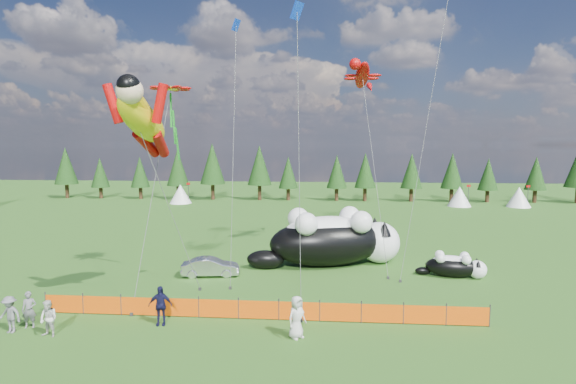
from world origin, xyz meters
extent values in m
plane|color=#0D3A0A|center=(0.00, 0.00, 0.00)|extent=(160.00, 160.00, 0.00)
cylinder|color=#262626|center=(-11.00, -3.00, 0.55)|extent=(0.06, 0.06, 1.10)
cylinder|color=#262626|center=(-9.00, -3.00, 0.55)|extent=(0.06, 0.06, 1.10)
cylinder|color=#262626|center=(-7.00, -3.00, 0.55)|extent=(0.06, 0.06, 1.10)
cylinder|color=#262626|center=(-5.00, -3.00, 0.55)|extent=(0.06, 0.06, 1.10)
cylinder|color=#262626|center=(-3.00, -3.00, 0.55)|extent=(0.06, 0.06, 1.10)
cylinder|color=#262626|center=(-1.00, -3.00, 0.55)|extent=(0.06, 0.06, 1.10)
cylinder|color=#262626|center=(1.00, -3.00, 0.55)|extent=(0.06, 0.06, 1.10)
cylinder|color=#262626|center=(3.00, -3.00, 0.55)|extent=(0.06, 0.06, 1.10)
cylinder|color=#262626|center=(5.00, -3.00, 0.55)|extent=(0.06, 0.06, 1.10)
cylinder|color=#262626|center=(7.00, -3.00, 0.55)|extent=(0.06, 0.06, 1.10)
cylinder|color=#262626|center=(9.00, -3.00, 0.55)|extent=(0.06, 0.06, 1.10)
cylinder|color=#262626|center=(11.00, -3.00, 0.55)|extent=(0.06, 0.06, 1.10)
cube|color=#E64D04|center=(-10.00, -3.00, 0.50)|extent=(2.00, 0.04, 0.90)
cube|color=#E64D04|center=(-8.00, -3.00, 0.50)|extent=(2.00, 0.04, 0.90)
cube|color=#E64D04|center=(-6.00, -3.00, 0.50)|extent=(2.00, 0.04, 0.90)
cube|color=#E64D04|center=(-4.00, -3.00, 0.50)|extent=(2.00, 0.04, 0.90)
cube|color=#E64D04|center=(-2.00, -3.00, 0.50)|extent=(2.00, 0.04, 0.90)
cube|color=#E64D04|center=(0.00, -3.00, 0.50)|extent=(2.00, 0.04, 0.90)
cube|color=#E64D04|center=(2.00, -3.00, 0.50)|extent=(2.00, 0.04, 0.90)
cube|color=#E64D04|center=(4.00, -3.00, 0.50)|extent=(2.00, 0.04, 0.90)
cube|color=#E64D04|center=(6.00, -3.00, 0.50)|extent=(2.00, 0.04, 0.90)
cube|color=#E64D04|center=(8.00, -3.00, 0.50)|extent=(2.00, 0.04, 0.90)
cube|color=#E64D04|center=(10.00, -3.00, 0.50)|extent=(2.00, 0.04, 0.90)
ellipsoid|color=black|center=(3.42, 7.36, 1.68)|extent=(9.14, 6.10, 3.35)
ellipsoid|color=white|center=(3.42, 7.36, 2.52)|extent=(6.86, 4.45, 2.05)
sphere|color=white|center=(7.18, 8.46, 1.49)|extent=(2.98, 2.98, 2.98)
sphere|color=#FC626A|center=(8.40, 8.81, 1.49)|extent=(0.42, 0.42, 0.42)
ellipsoid|color=black|center=(-0.87, 6.11, 0.65)|extent=(2.87, 1.98, 1.30)
cone|color=black|center=(7.43, 7.60, 2.68)|extent=(1.04, 1.04, 1.04)
cone|color=black|center=(6.93, 9.31, 2.68)|extent=(1.04, 1.04, 1.04)
sphere|color=white|center=(5.05, 9.10, 3.26)|extent=(1.57, 1.57, 1.57)
sphere|color=white|center=(5.73, 6.77, 3.26)|extent=(1.57, 1.57, 1.57)
sphere|color=white|center=(1.30, 8.00, 3.26)|extent=(1.57, 1.57, 1.57)
sphere|color=white|center=(1.97, 5.68, 3.26)|extent=(1.57, 1.57, 1.57)
ellipsoid|color=black|center=(11.49, 5.21, 0.67)|extent=(3.56, 2.13, 1.33)
ellipsoid|color=white|center=(11.49, 5.21, 1.00)|extent=(2.68, 1.55, 0.81)
sphere|color=white|center=(13.01, 4.93, 0.59)|extent=(1.18, 1.18, 1.18)
sphere|color=#FC626A|center=(13.51, 4.84, 0.59)|extent=(0.17, 0.17, 0.17)
ellipsoid|color=black|center=(9.74, 5.53, 0.26)|extent=(1.11, 0.70, 0.52)
cone|color=black|center=(12.95, 4.58, 1.07)|extent=(0.41, 0.41, 0.41)
cone|color=black|center=(13.08, 5.28, 1.07)|extent=(0.41, 0.41, 0.41)
sphere|color=white|center=(12.37, 5.54, 1.30)|extent=(0.62, 0.62, 0.62)
sphere|color=white|center=(12.20, 4.59, 1.30)|extent=(0.62, 0.62, 0.62)
sphere|color=white|center=(10.84, 5.82, 1.30)|extent=(0.62, 0.62, 0.62)
sphere|color=white|center=(10.67, 4.87, 1.30)|extent=(0.62, 0.62, 0.62)
imported|color=silver|center=(-4.23, 4.08, 0.61)|extent=(3.88, 1.89, 1.23)
imported|color=slate|center=(-10.60, -4.84, 0.87)|extent=(0.73, 0.59, 1.74)
imported|color=beige|center=(-9.07, -5.74, 0.83)|extent=(0.89, 0.64, 1.67)
imported|color=black|center=(-4.58, -4.02, 0.95)|extent=(1.19, 0.74, 1.91)
imported|color=slate|center=(-11.10, -5.46, 0.86)|extent=(1.17, 0.72, 1.71)
imported|color=beige|center=(2.00, -4.94, 0.95)|extent=(1.09, 1.09, 1.91)
cylinder|color=#595959|center=(-5.00, -0.58, 4.98)|extent=(0.03, 0.03, 10.40)
cube|color=#262626|center=(-4.13, 1.15, 0.08)|extent=(0.15, 0.15, 0.16)
cylinder|color=#595959|center=(6.64, 7.87, 7.00)|extent=(0.03, 0.03, 15.46)
cube|color=#262626|center=(7.30, 4.36, 0.08)|extent=(0.15, 0.15, 0.16)
cylinder|color=#595959|center=(-6.27, -0.23, 6.04)|extent=(0.03, 0.03, 13.05)
cube|color=#262626|center=(-6.45, -3.02, 0.08)|extent=(0.15, 0.15, 0.16)
cube|color=#1B9722|center=(-6.08, 2.57, 9.63)|extent=(0.18, 0.18, 4.05)
cylinder|color=#595959|center=(-2.60, 3.99, 8.35)|extent=(0.03, 0.03, 17.14)
cube|color=#262626|center=(-2.38, 1.51, 0.08)|extent=(0.15, 0.15, 0.16)
cylinder|color=#595959|center=(10.27, 6.86, 12.17)|extent=(0.03, 0.03, 25.28)
cube|color=#262626|center=(7.96, 3.71, 0.08)|extent=(0.15, 0.15, 0.16)
cylinder|color=#595959|center=(1.97, -2.93, 7.44)|extent=(0.03, 0.03, 14.58)
cube|color=#262626|center=(2.10, -3.12, 0.08)|extent=(0.15, 0.15, 0.16)
camera|label=1|loc=(3.20, -24.13, 8.56)|focal=28.00mm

